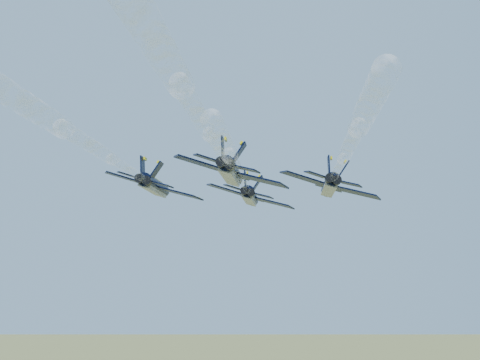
# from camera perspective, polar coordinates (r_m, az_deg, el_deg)

# --- Properties ---
(jet_lead) EXTENTS (13.29, 17.45, 4.95)m
(jet_lead) POSITION_cam_1_polar(r_m,az_deg,el_deg) (110.20, 0.83, -1.30)
(jet_lead) COLOR black
(jet_left) EXTENTS (13.29, 17.45, 4.95)m
(jet_left) POSITION_cam_1_polar(r_m,az_deg,el_deg) (97.87, -6.63, -0.49)
(jet_left) COLOR black
(jet_right) EXTENTS (13.29, 17.45, 4.95)m
(jet_right) POSITION_cam_1_polar(r_m,az_deg,el_deg) (97.49, 6.98, -0.46)
(jet_right) COLOR black
(jet_slot) EXTENTS (13.29, 17.45, 4.95)m
(jet_slot) POSITION_cam_1_polar(r_m,az_deg,el_deg) (84.06, -0.68, 0.59)
(jet_slot) COLOR black
(smoke_trail_lead) EXTENTS (2.64, 49.44, 2.09)m
(smoke_trail_lead) POSITION_cam_1_polar(r_m,az_deg,el_deg) (72.56, -0.68, 1.88)
(smoke_trail_lead) COLOR white
(smoke_trail_left) EXTENTS (2.64, 49.44, 2.09)m
(smoke_trail_left) POSITION_cam_1_polar(r_m,az_deg,el_deg) (61.26, -12.99, 3.80)
(smoke_trail_left) COLOR white
(smoke_trail_right) EXTENTS (2.64, 49.44, 2.09)m
(smoke_trail_right) POSITION_cam_1_polar(r_m,az_deg,el_deg) (60.00, 9.04, 3.93)
(smoke_trail_right) COLOR white
(smoke_trail_slot) EXTENTS (2.64, 49.44, 2.09)m
(smoke_trail_slot) POSITION_cam_1_polar(r_m,az_deg,el_deg) (46.89, -4.24, 7.05)
(smoke_trail_slot) COLOR white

